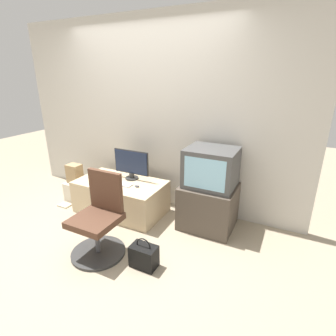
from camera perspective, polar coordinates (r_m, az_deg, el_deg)
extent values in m
plane|color=tan|center=(3.26, -15.75, -15.67)|extent=(12.00, 12.00, 0.00)
cube|color=beige|center=(3.77, -3.99, 11.44)|extent=(4.40, 0.05, 2.60)
cube|color=#CCB289|center=(3.76, -10.19, -6.10)|extent=(1.22, 0.68, 0.45)
cube|color=#4C4238|center=(3.37, 8.71, -8.19)|extent=(0.66, 0.57, 0.56)
cylinder|color=#2D2D2D|center=(3.73, -7.86, -2.17)|extent=(0.19, 0.19, 0.02)
cylinder|color=#2D2D2D|center=(3.72, -7.90, -1.53)|extent=(0.07, 0.07, 0.07)
cube|color=#2D2D2D|center=(3.66, -7.99, 1.28)|extent=(0.54, 0.01, 0.34)
cube|color=#19233D|center=(3.65, -8.04, 1.25)|extent=(0.52, 0.02, 0.31)
cube|color=silver|center=(3.57, -10.13, -3.43)|extent=(0.31, 0.12, 0.01)
ellipsoid|color=#4C4C51|center=(3.45, -6.77, -3.95)|extent=(0.07, 0.04, 0.02)
cube|color=#474747|center=(3.18, 9.39, 0.14)|extent=(0.59, 0.50, 0.47)
cube|color=#8CC6E5|center=(2.95, 7.92, -1.32)|extent=(0.48, 0.01, 0.37)
cylinder|color=#333333|center=(3.10, -14.88, -17.29)|extent=(0.58, 0.58, 0.03)
cylinder|color=#4C4C51|center=(2.99, -15.21, -14.38)|extent=(0.05, 0.05, 0.35)
cube|color=#513323|center=(2.88, -15.59, -10.91)|extent=(0.46, 0.46, 0.07)
cube|color=#513323|center=(2.89, -13.40, -4.77)|extent=(0.41, 0.05, 0.44)
cube|color=beige|center=(4.31, -19.23, -4.68)|extent=(0.29, 0.27, 0.28)
cube|color=#A3845B|center=(4.20, -19.67, -1.15)|extent=(0.21, 0.16, 0.29)
cube|color=black|center=(2.80, -5.27, -18.59)|extent=(0.27, 0.17, 0.23)
torus|color=black|center=(2.72, -5.36, -16.41)|extent=(0.16, 0.01, 0.16)
cube|color=beige|center=(4.21, -21.62, -7.54)|extent=(0.17, 0.12, 0.02)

